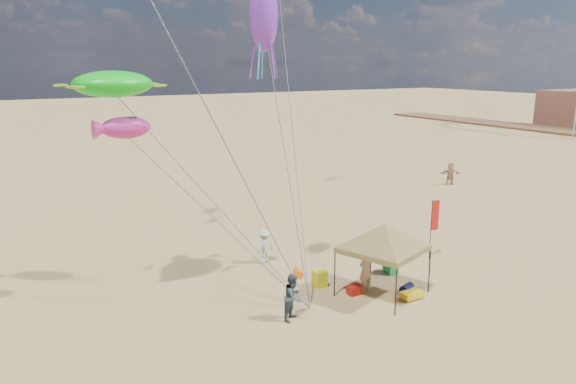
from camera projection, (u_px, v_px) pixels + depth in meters
name	position (u px, v px, depth m)	size (l,w,h in m)	color
ground	(328.00, 312.00, 20.51)	(280.00, 280.00, 0.00)	tan
canopy_tent	(384.00, 227.00, 21.48)	(5.18, 5.18, 3.40)	black
feather_flag	(434.00, 219.00, 25.77)	(0.44, 0.06, 2.89)	black
cooler_red	(354.00, 290.00, 22.04)	(0.54, 0.38, 0.38)	#A3150D
cooler_blue	(370.00, 254.00, 26.16)	(0.54, 0.38, 0.38)	#122199
bag_navy	(407.00, 288.00, 22.23)	(0.36, 0.36, 0.60)	#0C0D37
bag_orange	(298.00, 273.00, 23.85)	(0.36, 0.36, 0.60)	orange
chair_green	(391.00, 266.00, 24.26)	(0.50, 0.50, 0.70)	green
chair_yellow	(320.00, 278.00, 22.81)	(0.50, 0.50, 0.70)	#CDD217
crate_grey	(417.00, 291.00, 22.06)	(0.34, 0.30, 0.28)	slate
beach_cart	(412.00, 294.00, 21.60)	(0.90, 0.50, 0.24)	yellow
person_near_a	(365.00, 269.00, 22.27)	(0.66, 0.43, 1.81)	tan
person_near_b	(293.00, 297.00, 19.77)	(0.84, 0.65, 1.73)	#364149
person_near_c	(264.00, 246.00, 25.43)	(1.03, 0.59, 1.60)	beige
person_far_c	(450.00, 174.00, 41.81)	(1.59, 0.51, 1.71)	tan
turtle_kite	(113.00, 84.00, 19.75)	(2.87, 2.29, 0.96)	#0CD218
fish_kite	(126.00, 128.00, 19.95)	(1.82, 0.91, 0.81)	#D42990
squid_kite	(264.00, 13.00, 20.85)	(1.10, 1.10, 2.87)	purple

